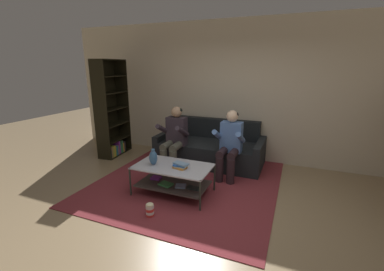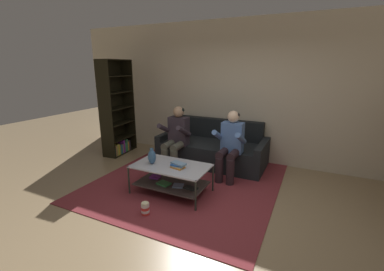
# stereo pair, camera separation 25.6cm
# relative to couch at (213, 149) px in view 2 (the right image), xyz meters

# --- Properties ---
(ground) EXTENTS (16.80, 16.80, 0.00)m
(ground) POSITION_rel_couch_xyz_m (0.57, -1.93, -0.29)
(ground) COLOR #9A805C
(back_partition) EXTENTS (8.40, 0.12, 2.90)m
(back_partition) POSITION_rel_couch_xyz_m (0.57, 0.53, 1.16)
(back_partition) COLOR beige
(back_partition) RESTS_ON ground
(couch) EXTENTS (2.17, 0.99, 0.87)m
(couch) POSITION_rel_couch_xyz_m (0.00, 0.00, 0.00)
(couch) COLOR black
(couch) RESTS_ON ground
(person_seated_left) EXTENTS (0.50, 0.58, 1.23)m
(person_seated_left) POSITION_rel_couch_xyz_m (-0.55, -0.58, 0.38)
(person_seated_left) COLOR #565648
(person_seated_left) RESTS_ON ground
(person_seated_right) EXTENTS (0.50, 0.58, 1.22)m
(person_seated_right) POSITION_rel_couch_xyz_m (0.55, -0.58, 0.38)
(person_seated_right) COLOR #2E1F24
(person_seated_right) RESTS_ON ground
(coffee_table) EXTENTS (1.19, 0.69, 0.47)m
(coffee_table) POSITION_rel_couch_xyz_m (-0.11, -1.54, 0.02)
(coffee_table) COLOR silver
(coffee_table) RESTS_ON ground
(area_rug) EXTENTS (3.02, 3.49, 0.01)m
(area_rug) POSITION_rel_couch_xyz_m (-0.05, -0.89, -0.29)
(area_rug) COLOR maroon
(area_rug) RESTS_ON ground
(vase) EXTENTS (0.13, 0.13, 0.26)m
(vase) POSITION_rel_couch_xyz_m (-0.42, -1.61, 0.30)
(vase) COLOR #355C86
(vase) RESTS_ON coffee_table
(book_stack) EXTENTS (0.26, 0.18, 0.09)m
(book_stack) POSITION_rel_couch_xyz_m (0.04, -1.57, 0.22)
(book_stack) COLOR orange
(book_stack) RESTS_ON coffee_table
(bookshelf) EXTENTS (0.41, 0.88, 2.12)m
(bookshelf) POSITION_rel_couch_xyz_m (-2.25, -0.34, 0.55)
(bookshelf) COLOR black
(bookshelf) RESTS_ON ground
(popcorn_tub) EXTENTS (0.11, 0.11, 0.20)m
(popcorn_tub) POSITION_rel_couch_xyz_m (-0.11, -2.25, -0.19)
(popcorn_tub) COLOR red
(popcorn_tub) RESTS_ON ground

